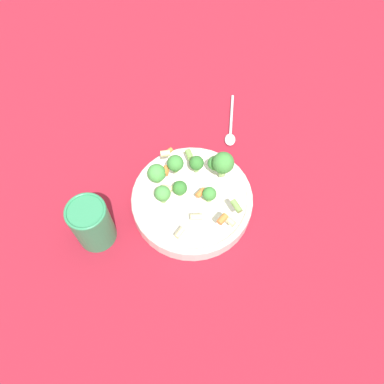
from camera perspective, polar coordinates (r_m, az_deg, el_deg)
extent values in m
plane|color=maroon|center=(0.83, 0.00, -1.96)|extent=(3.00, 3.00, 0.00)
cylinder|color=silver|center=(0.82, 0.00, -1.40)|extent=(0.26, 0.26, 0.03)
torus|color=silver|center=(0.80, 0.00, -0.83)|extent=(0.26, 0.26, 0.01)
cylinder|color=#8CB766|center=(0.78, 2.61, -1.01)|extent=(0.01, 0.01, 0.02)
sphere|color=#3D8438|center=(0.77, 2.67, -0.28)|extent=(0.03, 0.03, 0.03)
cylinder|color=#8CB766|center=(0.82, 3.41, 3.70)|extent=(0.01, 0.01, 0.01)
sphere|color=#3D8438|center=(0.80, 3.47, 4.40)|extent=(0.03, 0.03, 0.03)
cylinder|color=#8CB766|center=(0.81, -5.29, 1.99)|extent=(0.01, 0.01, 0.01)
sphere|color=#479342|center=(0.79, -5.42, 2.88)|extent=(0.04, 0.04, 0.04)
cylinder|color=#8CB766|center=(0.82, 0.54, 3.64)|extent=(0.01, 0.01, 0.02)
sphere|color=#33722D|center=(0.80, 0.56, 4.47)|extent=(0.03, 0.03, 0.03)
cylinder|color=#8CB766|center=(0.79, -2.50, 3.55)|extent=(0.01, 0.01, 0.01)
sphere|color=#3D8438|center=(0.77, -2.56, 4.41)|extent=(0.03, 0.03, 0.03)
cylinder|color=#8CB766|center=(0.79, -1.78, 0.11)|extent=(0.01, 0.01, 0.01)
sphere|color=#33722D|center=(0.78, -1.82, 0.83)|extent=(0.03, 0.03, 0.03)
cylinder|color=#8CB766|center=(0.80, 4.61, 3.21)|extent=(0.02, 0.02, 0.02)
sphere|color=#3D8438|center=(0.78, 4.78, 4.46)|extent=(0.05, 0.05, 0.05)
cylinder|color=#8CB766|center=(0.76, -4.40, -1.06)|extent=(0.01, 0.01, 0.02)
sphere|color=#479342|center=(0.74, -4.52, -0.23)|extent=(0.03, 0.03, 0.03)
cylinder|color=#729E4C|center=(0.83, -0.44, 5.72)|extent=(0.02, 0.03, 0.01)
cylinder|color=#729E4C|center=(0.78, 2.35, -0.64)|extent=(0.02, 0.02, 0.01)
cylinder|color=orange|center=(0.78, 1.28, -0.39)|extent=(0.02, 0.02, 0.01)
cylinder|color=orange|center=(0.81, 3.73, 5.00)|extent=(0.02, 0.03, 0.01)
cylinder|color=orange|center=(0.79, -3.98, 3.27)|extent=(0.01, 0.02, 0.01)
cylinder|color=beige|center=(0.80, -4.09, 5.88)|extent=(0.02, 0.02, 0.01)
cylinder|color=orange|center=(0.80, -3.65, 6.16)|extent=(0.02, 0.02, 0.01)
cylinder|color=beige|center=(0.73, -1.89, -6.23)|extent=(0.02, 0.03, 0.01)
cylinder|color=beige|center=(0.74, 5.60, -4.27)|extent=(0.03, 0.03, 0.01)
cylinder|color=orange|center=(0.77, -4.42, -0.37)|extent=(0.02, 0.03, 0.01)
cylinder|color=orange|center=(0.73, 4.66, -4.14)|extent=(0.02, 0.03, 0.01)
cylinder|color=#729E4C|center=(0.74, 6.79, -2.16)|extent=(0.03, 0.03, 0.01)
cylinder|color=beige|center=(0.75, 0.70, -3.82)|extent=(0.03, 0.02, 0.01)
cylinder|color=beige|center=(0.76, -3.88, 0.51)|extent=(0.02, 0.02, 0.01)
cylinder|color=#2D7F51|center=(0.77, -14.99, -4.71)|extent=(0.08, 0.08, 0.11)
torus|color=#2D7F51|center=(0.72, -16.00, -2.81)|extent=(0.08, 0.08, 0.01)
cylinder|color=silver|center=(0.98, 6.05, 11.70)|extent=(0.01, 0.13, 0.01)
ellipsoid|color=silver|center=(0.93, 5.82, 7.95)|extent=(0.03, 0.04, 0.01)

